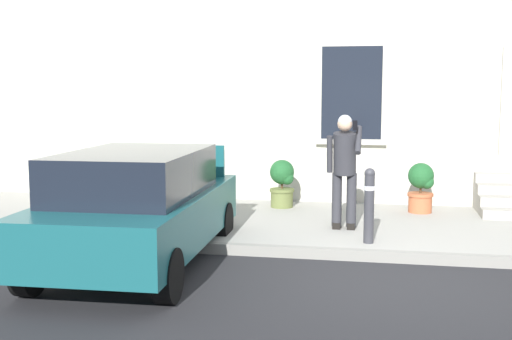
# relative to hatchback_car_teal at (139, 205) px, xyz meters

# --- Properties ---
(ground_plane) EXTENTS (80.00, 80.00, 0.00)m
(ground_plane) POSITION_rel_hatchback_car_teal_xyz_m (3.01, -0.16, -0.79)
(ground_plane) COLOR #232326
(sidewalk) EXTENTS (24.00, 3.60, 0.15)m
(sidewalk) POSITION_rel_hatchback_car_teal_xyz_m (3.01, 2.64, -0.71)
(sidewalk) COLOR #99968E
(sidewalk) RESTS_ON ground
(curb_edge) EXTENTS (24.00, 0.12, 0.15)m
(curb_edge) POSITION_rel_hatchback_car_teal_xyz_m (3.01, 0.78, -0.71)
(curb_edge) COLOR gray
(curb_edge) RESTS_ON ground
(building_facade) EXTENTS (24.00, 1.52, 7.50)m
(building_facade) POSITION_rel_hatchback_car_teal_xyz_m (3.02, 5.13, 2.94)
(building_facade) COLOR beige
(building_facade) RESTS_ON ground
(hatchback_car_teal) EXTENTS (1.89, 4.11, 1.50)m
(hatchback_car_teal) POSITION_rel_hatchback_car_teal_xyz_m (0.00, 0.00, 0.00)
(hatchback_car_teal) COLOR #165156
(hatchback_car_teal) RESTS_ON ground
(bollard_near_person) EXTENTS (0.15, 0.15, 1.04)m
(bollard_near_person) POSITION_rel_hatchback_car_teal_xyz_m (2.89, 1.19, -0.08)
(bollard_near_person) COLOR #333338
(bollard_near_person) RESTS_ON sidewalk
(bollard_far_left) EXTENTS (0.15, 0.15, 1.04)m
(bollard_far_left) POSITION_rel_hatchback_car_teal_xyz_m (-0.40, 1.19, -0.08)
(bollard_far_left) COLOR #333338
(bollard_far_left) RESTS_ON sidewalk
(person_on_phone) EXTENTS (0.51, 0.51, 1.74)m
(person_on_phone) POSITION_rel_hatchback_car_teal_xyz_m (2.50, 1.99, 0.36)
(person_on_phone) COLOR #2D2D33
(person_on_phone) RESTS_ON sidewalk
(planter_charcoal) EXTENTS (0.44, 0.44, 0.86)m
(planter_charcoal) POSITION_rel_hatchback_car_teal_xyz_m (-1.12, 3.71, -0.18)
(planter_charcoal) COLOR #2D2D30
(planter_charcoal) RESTS_ON sidewalk
(planter_olive) EXTENTS (0.44, 0.44, 0.86)m
(planter_olive) POSITION_rel_hatchback_car_teal_xyz_m (1.30, 3.69, -0.18)
(planter_olive) COLOR #606B38
(planter_olive) RESTS_ON sidewalk
(planter_terracotta) EXTENTS (0.44, 0.44, 0.86)m
(planter_terracotta) POSITION_rel_hatchback_car_teal_xyz_m (3.73, 3.65, -0.18)
(planter_terracotta) COLOR #B25B38
(planter_terracotta) RESTS_ON sidewalk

